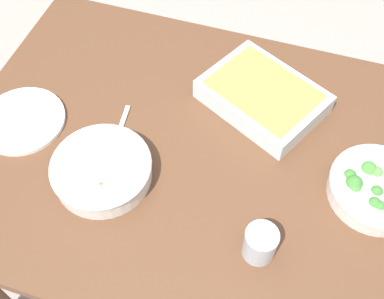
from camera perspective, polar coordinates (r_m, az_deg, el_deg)
The scene contains 8 objects.
ground_plane at distance 1.84m, azimuth -0.00°, elevation -13.09°, with size 6.00×6.00×0.00m, color #9E9389.
dining_table at distance 1.26m, azimuth -0.00°, elevation -2.31°, with size 1.20×0.90×0.74m.
stew_bowl at distance 1.13m, azimuth -10.81°, elevation -2.38°, with size 0.24×0.24×0.06m.
broccoli_bowl at distance 1.17m, azimuth 21.35°, elevation -4.36°, with size 0.23×0.23×0.07m.
baking_dish at distance 1.26m, azimuth 8.54°, elevation 6.45°, with size 0.37×0.33×0.06m.
drink_cup at distance 1.03m, azimuth 8.19°, elevation -11.25°, with size 0.07×0.07×0.08m.
side_plate at distance 1.31m, azimuth -19.75°, elevation 3.33°, with size 0.22×0.22×0.01m, color white.
spoon_by_stew at distance 1.21m, azimuth -9.13°, elevation 1.16°, with size 0.04×0.18×0.01m.
Camera 1 is at (-0.21, 0.64, 1.72)m, focal length 44.20 mm.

